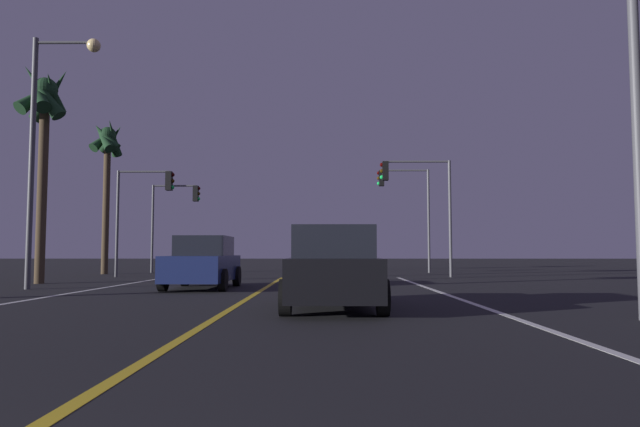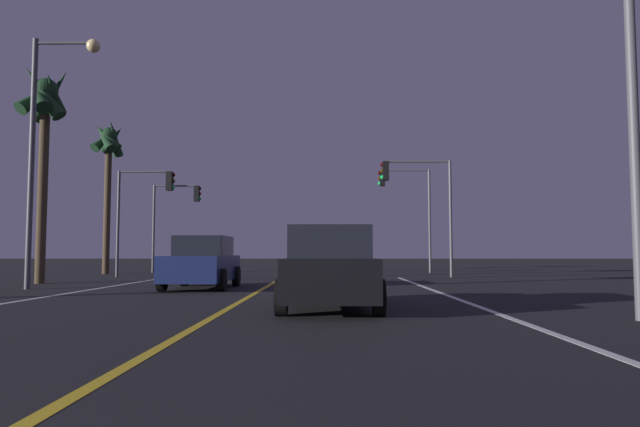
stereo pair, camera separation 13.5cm
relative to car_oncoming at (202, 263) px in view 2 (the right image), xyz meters
name	(u,v)px [view 2 (the right image)]	position (x,y,z in m)	size (l,w,h in m)	color
lane_edge_right	(509,318)	(7.34, -8.09, -0.82)	(0.16, 31.75, 0.01)	silver
lane_center_divider	(213,317)	(2.00, -8.09, -0.82)	(0.16, 31.75, 0.01)	gold
car_oncoming	(202,263)	(0.00, 0.00, 0.00)	(2.02, 4.30, 1.70)	black
car_lead_same_lane	(330,269)	(4.12, -6.60, 0.00)	(2.02, 4.30, 1.70)	black
traffic_light_near_right	(417,190)	(8.31, 8.28, 3.29)	(3.37, 0.36, 5.52)	#4C4C51
traffic_light_near_left	(146,198)	(-4.58, 8.28, 2.93)	(2.76, 0.36, 5.05)	#4C4C51
traffic_light_far_right	(406,196)	(8.54, 13.78, 3.52)	(3.00, 0.36, 5.90)	#4C4C51
traffic_light_far_left	(177,207)	(-4.56, 13.78, 2.91)	(2.78, 0.36, 5.02)	#4C4C51
street_lamp_right_near	(604,52)	(9.01, -8.48, 3.91)	(2.02, 0.44, 7.38)	#4C4C51
street_lamp_left_mid	(48,129)	(-4.99, -0.45, 4.34)	(2.21, 0.44, 8.15)	#4C4C51
palm_tree_left_mid	(45,111)	(-6.74, 2.74, 5.75)	(2.11, 2.25, 8.34)	#473826
palm_tree_left_far	(109,151)	(-7.86, 11.92, 5.82)	(2.10, 2.08, 8.39)	#473826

